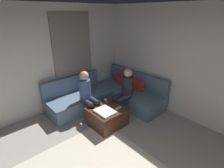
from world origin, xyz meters
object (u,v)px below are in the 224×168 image
coffee_mug (106,101)px  game_remote (118,108)px  ottoman (106,116)px  sectional_couch (108,95)px  person_on_couch_back (125,90)px  person_on_couch_side (87,93)px

coffee_mug → game_remote: coffee_mug is taller
coffee_mug → ottoman: bearing=-39.3°
sectional_couch → person_on_couch_back: 0.72m
person_on_couch_side → coffee_mug: bearing=133.6°
person_on_couch_side → ottoman: bearing=103.6°
game_remote → person_on_couch_side: size_ratio=0.12×
sectional_couch → ottoman: bearing=-43.0°
coffee_mug → person_on_couch_side: 0.49m
game_remote → person_on_couch_side: (-0.73, -0.35, 0.23)m
ottoman → game_remote: game_remote is taller
person_on_couch_back → coffee_mug: bearing=76.1°
game_remote → ottoman: bearing=-129.3°
person_on_couch_side → game_remote: bearing=115.8°
sectional_couch → game_remote: size_ratio=17.00×
ottoman → person_on_couch_side: size_ratio=0.63×
coffee_mug → game_remote: (0.40, 0.04, -0.04)m
ottoman → person_on_couch_back: (-0.09, 0.70, 0.45)m
sectional_couch → game_remote: (0.88, -0.43, 0.15)m
game_remote → person_on_couch_side: 0.84m
sectional_couch → person_on_couch_side: person_on_couch_side is taller
person_on_couch_back → person_on_couch_side: 0.95m
sectional_couch → ottoman: 0.95m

